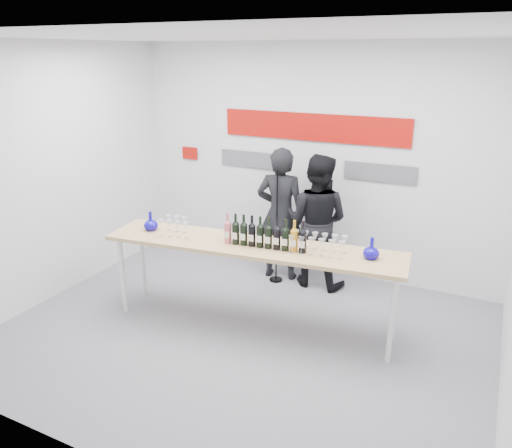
% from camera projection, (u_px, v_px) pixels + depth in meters
% --- Properties ---
extents(ground, '(5.00, 5.00, 0.00)m').
position_uv_depth(ground, '(242.00, 334.00, 5.34)').
color(ground, slate).
rests_on(ground, ground).
extents(back_wall, '(5.00, 0.04, 3.00)m').
position_uv_depth(back_wall, '(312.00, 161.00, 6.54)').
color(back_wall, silver).
rests_on(back_wall, ground).
extents(signage, '(3.38, 0.02, 0.79)m').
position_uv_depth(signage, '(308.00, 138.00, 6.44)').
color(signage, '#A40D07').
rests_on(signage, back_wall).
extents(tasting_table, '(3.24, 1.01, 0.96)m').
position_uv_depth(tasting_table, '(252.00, 251.00, 5.24)').
color(tasting_table, '#D9BA75').
rests_on(tasting_table, ground).
extents(wine_bottles, '(0.89, 0.18, 0.33)m').
position_uv_depth(wine_bottles, '(264.00, 232.00, 5.08)').
color(wine_bottles, '#CC5966').
rests_on(wine_bottles, tasting_table).
extents(decanter_left, '(0.16, 0.16, 0.21)m').
position_uv_depth(decanter_left, '(151.00, 221.00, 5.60)').
color(decanter_left, '#100896').
rests_on(decanter_left, tasting_table).
extents(decanter_right, '(0.16, 0.16, 0.21)m').
position_uv_depth(decanter_right, '(372.00, 248.00, 4.83)').
color(decanter_right, '#100896').
rests_on(decanter_right, tasting_table).
extents(glasses_left, '(0.38, 0.25, 0.18)m').
position_uv_depth(glasses_left, '(175.00, 227.00, 5.46)').
color(glasses_left, silver).
rests_on(glasses_left, tasting_table).
extents(glasses_right, '(0.58, 0.28, 0.18)m').
position_uv_depth(glasses_right, '(318.00, 244.00, 4.97)').
color(glasses_right, silver).
rests_on(glasses_right, tasting_table).
extents(presenter_left, '(0.70, 0.52, 1.75)m').
position_uv_depth(presenter_left, '(281.00, 214.00, 6.45)').
color(presenter_left, black).
rests_on(presenter_left, ground).
extents(presenter_right, '(0.83, 0.65, 1.70)m').
position_uv_depth(presenter_right, '(316.00, 221.00, 6.25)').
color(presenter_right, black).
rests_on(presenter_right, ground).
extents(mic_stand, '(0.17, 0.17, 1.49)m').
position_uv_depth(mic_stand, '(276.00, 248.00, 6.45)').
color(mic_stand, black).
rests_on(mic_stand, ground).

